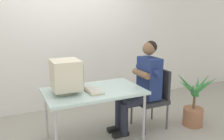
{
  "coord_description": "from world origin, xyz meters",
  "views": [
    {
      "loc": [
        -1.04,
        -2.81,
        1.7
      ],
      "look_at": [
        0.27,
        0.0,
        0.97
      ],
      "focal_mm": 37.33,
      "sensor_mm": 36.0,
      "label": 1
    }
  ],
  "objects_px": {
    "crt_monitor": "(66,75)",
    "keyboard": "(92,90)",
    "person_seated": "(143,84)",
    "potted_plant": "(194,103)",
    "desk": "(94,93)",
    "office_chair": "(153,95)"
  },
  "relations": [
    {
      "from": "crt_monitor",
      "to": "keyboard",
      "type": "xyz_separation_m",
      "value": [
        0.33,
        -0.08,
        -0.22
      ]
    },
    {
      "from": "crt_monitor",
      "to": "keyboard",
      "type": "height_order",
      "value": "crt_monitor"
    },
    {
      "from": "person_seated",
      "to": "potted_plant",
      "type": "relative_size",
      "value": 1.57
    },
    {
      "from": "person_seated",
      "to": "desk",
      "type": "bearing_deg",
      "value": 179.86
    },
    {
      "from": "crt_monitor",
      "to": "potted_plant",
      "type": "bearing_deg",
      "value": -8.68
    },
    {
      "from": "desk",
      "to": "office_chair",
      "type": "height_order",
      "value": "office_chair"
    },
    {
      "from": "desk",
      "to": "crt_monitor",
      "type": "distance_m",
      "value": 0.46
    },
    {
      "from": "person_seated",
      "to": "office_chair",
      "type": "bearing_deg",
      "value": 0.0
    },
    {
      "from": "desk",
      "to": "keyboard",
      "type": "xyz_separation_m",
      "value": [
        -0.03,
        -0.04,
        0.06
      ]
    },
    {
      "from": "office_chair",
      "to": "crt_monitor",
      "type": "bearing_deg",
      "value": 178.17
    },
    {
      "from": "keyboard",
      "to": "person_seated",
      "type": "bearing_deg",
      "value": 2.51
    },
    {
      "from": "desk",
      "to": "office_chair",
      "type": "xyz_separation_m",
      "value": [
        0.97,
        -0.0,
        -0.17
      ]
    },
    {
      "from": "desk",
      "to": "keyboard",
      "type": "bearing_deg",
      "value": -131.52
    },
    {
      "from": "desk",
      "to": "crt_monitor",
      "type": "bearing_deg",
      "value": 173.53
    },
    {
      "from": "desk",
      "to": "potted_plant",
      "type": "height_order",
      "value": "potted_plant"
    },
    {
      "from": "keyboard",
      "to": "potted_plant",
      "type": "bearing_deg",
      "value": -7.7
    },
    {
      "from": "desk",
      "to": "crt_monitor",
      "type": "relative_size",
      "value": 3.03
    },
    {
      "from": "person_seated",
      "to": "crt_monitor",
      "type": "bearing_deg",
      "value": 177.83
    },
    {
      "from": "potted_plant",
      "to": "keyboard",
      "type": "bearing_deg",
      "value": 172.3
    },
    {
      "from": "desk",
      "to": "person_seated",
      "type": "relative_size",
      "value": 0.97
    },
    {
      "from": "person_seated",
      "to": "potted_plant",
      "type": "distance_m",
      "value": 0.9
    },
    {
      "from": "crt_monitor",
      "to": "person_seated",
      "type": "xyz_separation_m",
      "value": [
        1.12,
        -0.04,
        -0.24
      ]
    }
  ]
}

